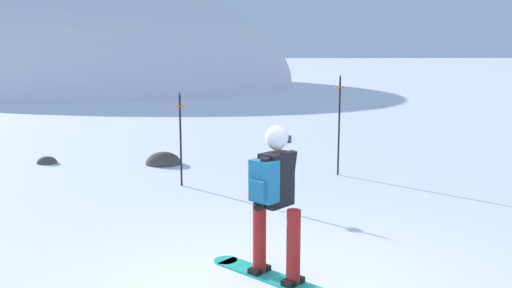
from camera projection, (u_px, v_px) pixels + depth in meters
The scene contains 6 objects.
ridge_peak_main at pixel (83, 85), 38.46m from camera, with size 29.40×26.46×14.79m.
snowboarder_main at pixel (274, 200), 5.86m from camera, with size 1.37×1.39×1.71m.
piste_marker_near at pixel (180, 132), 10.03m from camera, with size 0.20×0.20×1.75m.
piste_marker_far at pixel (339, 118), 10.88m from camera, with size 0.20×0.20×2.03m.
rock_dark at pixel (163, 164), 12.10m from camera, with size 0.79×0.67×0.55m.
rock_mid at pixel (47, 163), 12.20m from camera, with size 0.45×0.38×0.31m.
Camera 1 is at (-0.54, -5.25, 2.50)m, focal length 38.56 mm.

